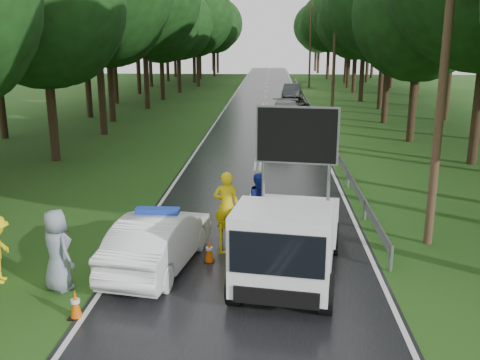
# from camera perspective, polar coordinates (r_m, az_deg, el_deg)

# --- Properties ---
(ground) EXTENTS (160.00, 160.00, 0.00)m
(ground) POSITION_cam_1_polar(r_m,az_deg,el_deg) (14.12, 0.67, -9.30)
(ground) COLOR #184012
(ground) RESTS_ON ground
(road) EXTENTS (7.00, 140.00, 0.02)m
(road) POSITION_cam_1_polar(r_m,az_deg,el_deg) (43.26, 2.55, 7.14)
(road) COLOR black
(road) RESTS_ON ground
(guardrail) EXTENTS (0.12, 60.06, 0.70)m
(guardrail) POSITION_cam_1_polar(r_m,az_deg,el_deg) (42.97, 7.53, 7.70)
(guardrail) COLOR gray
(guardrail) RESTS_ON ground
(utility_pole_near) EXTENTS (1.40, 0.24, 10.00)m
(utility_pole_near) POSITION_cam_1_polar(r_m,az_deg,el_deg) (15.59, 20.96, 11.28)
(utility_pole_near) COLOR #4F3124
(utility_pole_near) RESTS_ON ground
(utility_pole_mid) EXTENTS (1.40, 0.24, 10.00)m
(utility_pole_mid) POSITION_cam_1_polar(r_m,az_deg,el_deg) (41.14, 10.06, 13.60)
(utility_pole_mid) COLOR #4F3124
(utility_pole_mid) RESTS_ON ground
(utility_pole_far) EXTENTS (1.40, 0.24, 10.00)m
(utility_pole_far) POSITION_cam_1_polar(r_m,az_deg,el_deg) (67.04, 7.51, 14.08)
(utility_pole_far) COLOR #4F3124
(utility_pole_far) RESTS_ON ground
(police_sedan) EXTENTS (2.26, 4.66, 1.62)m
(police_sedan) POSITION_cam_1_polar(r_m,az_deg,el_deg) (13.98, -8.67, -6.43)
(police_sedan) COLOR white
(police_sedan) RESTS_ON ground
(work_truck) EXTENTS (2.97, 5.39, 4.09)m
(work_truck) POSITION_cam_1_polar(r_m,az_deg,el_deg) (13.03, 5.21, -6.20)
(work_truck) COLOR gray
(work_truck) RESTS_ON ground
(barrier) EXTENTS (2.24, 0.71, 0.96)m
(barrier) POSITION_cam_1_polar(r_m,az_deg,el_deg) (14.91, 2.13, -4.96)
(barrier) COLOR #D8BF0B
(barrier) RESTS_ON ground
(officer) EXTENTS (0.77, 0.51, 2.07)m
(officer) POSITION_cam_1_polar(r_m,az_deg,el_deg) (15.66, -1.44, -2.79)
(officer) COLOR yellow
(officer) RESTS_ON ground
(civilian) EXTENTS (1.09, 1.08, 1.78)m
(civilian) POSITION_cam_1_polar(r_m,az_deg,el_deg) (16.61, 2.14, -2.27)
(civilian) COLOR #1929A6
(civilian) RESTS_ON ground
(bystander_right) EXTENTS (1.15, 1.09, 1.98)m
(bystander_right) POSITION_cam_1_polar(r_m,az_deg,el_deg) (13.29, -18.93, -7.10)
(bystander_right) COLOR gray
(bystander_right) RESTS_ON ground
(queue_car_first) EXTENTS (2.01, 4.82, 1.63)m
(queue_car_first) POSITION_cam_1_polar(r_m,az_deg,el_deg) (30.88, 4.18, 5.54)
(queue_car_first) COLOR #3A3D41
(queue_car_first) RESTS_ON ground
(queue_car_second) EXTENTS (2.23, 5.46, 1.58)m
(queue_car_second) POSITION_cam_1_polar(r_m,az_deg,el_deg) (37.50, 4.95, 7.12)
(queue_car_second) COLOR gray
(queue_car_second) RESTS_ON ground
(queue_car_third) EXTENTS (2.45, 4.87, 1.32)m
(queue_car_third) POSITION_cam_1_polar(r_m,az_deg,el_deg) (43.99, 5.65, 8.06)
(queue_car_third) COLOR black
(queue_car_third) RESTS_ON ground
(queue_car_fourth) EXTENTS (2.12, 4.72, 1.50)m
(queue_car_fourth) POSITION_cam_1_polar(r_m,az_deg,el_deg) (53.83, 5.54, 9.38)
(queue_car_fourth) COLOR #43474B
(queue_car_fourth) RESTS_ON ground
(cone_near_left) EXTENTS (0.31, 0.31, 0.65)m
(cone_near_left) POSITION_cam_1_polar(r_m,az_deg,el_deg) (12.15, -17.14, -12.55)
(cone_near_left) COLOR black
(cone_near_left) RESTS_ON ground
(cone_center) EXTENTS (0.30, 0.30, 0.64)m
(cone_center) POSITION_cam_1_polar(r_m,az_deg,el_deg) (14.34, -3.31, -7.59)
(cone_center) COLOR black
(cone_center) RESTS_ON ground
(cone_far) EXTENTS (0.33, 0.33, 0.70)m
(cone_far) POSITION_cam_1_polar(r_m,az_deg,el_deg) (16.40, 2.88, -4.53)
(cone_far) COLOR black
(cone_far) RESTS_ON ground
(cone_left_mid) EXTENTS (0.34, 0.34, 0.72)m
(cone_left_mid) POSITION_cam_1_polar(r_m,az_deg,el_deg) (15.74, -11.62, -5.65)
(cone_left_mid) COLOR black
(cone_left_mid) RESTS_ON ground
(cone_right) EXTENTS (0.31, 0.31, 0.66)m
(cone_right) POSITION_cam_1_polar(r_m,az_deg,el_deg) (17.45, 9.14, -3.57)
(cone_right) COLOR black
(cone_right) RESTS_ON ground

